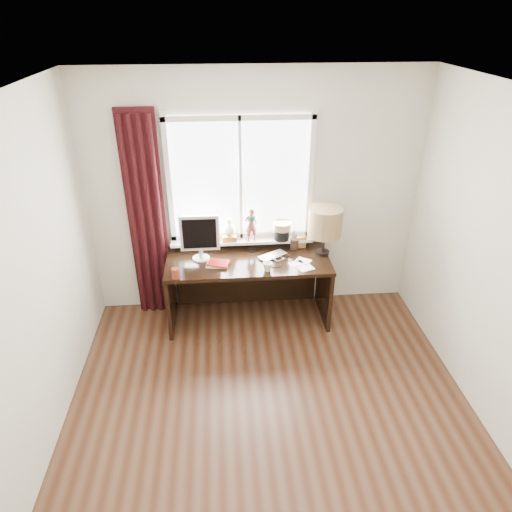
{
  "coord_description": "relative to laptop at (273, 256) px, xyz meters",
  "views": [
    {
      "loc": [
        -0.36,
        -2.49,
        3.07
      ],
      "look_at": [
        -0.05,
        1.25,
        1.0
      ],
      "focal_mm": 32.0,
      "sensor_mm": 36.0,
      "label": 1
    }
  ],
  "objects": [
    {
      "name": "desk_cables",
      "position": [
        0.0,
        -0.06,
        -0.01
      ],
      "size": [
        0.53,
        0.48,
        0.01
      ],
      "color": "black",
      "rests_on": "desk"
    },
    {
      "name": "ceiling",
      "position": [
        -0.16,
        -1.67,
        1.84
      ],
      "size": [
        3.5,
        4.0,
        0.0
      ],
      "primitive_type": "cube",
      "color": "white",
      "rests_on": "wall_back"
    },
    {
      "name": "table_lamp",
      "position": [
        0.54,
        0.03,
        0.35
      ],
      "size": [
        0.35,
        0.35,
        0.52
      ],
      "color": "black",
      "rests_on": "desk"
    },
    {
      "name": "floor",
      "position": [
        -0.16,
        -1.67,
        -0.76
      ],
      "size": [
        3.5,
        4.0,
        0.0
      ],
      "primitive_type": "cube",
      "color": "#4C311F",
      "rests_on": "ground"
    },
    {
      "name": "monitor",
      "position": [
        -0.75,
        0.01,
        0.27
      ],
      "size": [
        0.4,
        0.18,
        0.49
      ],
      "color": "beige",
      "rests_on": "desk"
    },
    {
      "name": "desk",
      "position": [
        -0.26,
        0.05,
        -0.26
      ],
      "size": [
        1.7,
        0.7,
        0.75
      ],
      "color": "black",
      "rests_on": "floor"
    },
    {
      "name": "curtain",
      "position": [
        -1.29,
        0.23,
        0.35
      ],
      "size": [
        0.38,
        0.09,
        2.25
      ],
      "color": "black",
      "rests_on": "floor"
    },
    {
      "name": "wall_left",
      "position": [
        -1.91,
        -1.67,
        0.54
      ],
      "size": [
        0.0,
        4.0,
        2.6
      ],
      "primitive_type": "cube",
      "rotation": [
        1.57,
        0.0,
        1.57
      ],
      "color": "beige",
      "rests_on": "ground"
    },
    {
      "name": "wall_back",
      "position": [
        -0.16,
        0.33,
        0.54
      ],
      "size": [
        3.5,
        0.0,
        2.6
      ],
      "primitive_type": "cube",
      "rotation": [
        1.57,
        0.0,
        0.0
      ],
      "color": "beige",
      "rests_on": "ground"
    },
    {
      "name": "icon_frame",
      "position": [
        0.33,
        0.17,
        0.05
      ],
      "size": [
        0.1,
        0.02,
        0.13
      ],
      "color": "gold",
      "rests_on": "desk"
    },
    {
      "name": "loose_papers",
      "position": [
        0.28,
        -0.18,
        -0.01
      ],
      "size": [
        0.26,
        0.32,
        0.0
      ],
      "color": "white",
      "rests_on": "desk"
    },
    {
      "name": "laptop",
      "position": [
        0.0,
        0.0,
        0.0
      ],
      "size": [
        0.36,
        0.32,
        0.02
      ],
      "primitive_type": "imported",
      "rotation": [
        0.0,
        0.0,
        0.55
      ],
      "color": "silver",
      "rests_on": "desk"
    },
    {
      "name": "red_cup",
      "position": [
        -0.98,
        -0.34,
        0.04
      ],
      "size": [
        0.08,
        0.08,
        0.1
      ],
      "primitive_type": "cylinder",
      "color": "maroon",
      "rests_on": "desk"
    },
    {
      "name": "mug",
      "position": [
        -0.09,
        -0.28,
        0.04
      ],
      "size": [
        0.12,
        0.12,
        0.1
      ],
      "primitive_type": "imported",
      "rotation": [
        0.0,
        0.0,
        0.36
      ],
      "color": "white",
      "rests_on": "desk"
    },
    {
      "name": "window",
      "position": [
        -0.3,
        0.28,
        0.55
      ],
      "size": [
        1.52,
        0.23,
        1.4
      ],
      "color": "white",
      "rests_on": "ground"
    },
    {
      "name": "notebook_stack",
      "position": [
        -0.58,
        -0.13,
        0.0
      ],
      "size": [
        0.25,
        0.21,
        0.03
      ],
      "color": "beige",
      "rests_on": "desk"
    },
    {
      "name": "brush_holder",
      "position": [
        0.25,
        0.16,
        0.05
      ],
      "size": [
        0.09,
        0.09,
        0.25
      ],
      "color": "black",
      "rests_on": "desk"
    }
  ]
}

